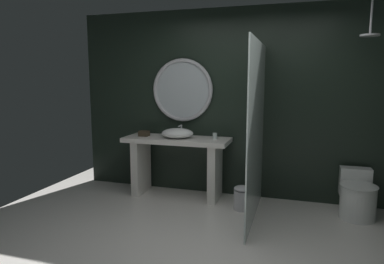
# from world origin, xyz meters

# --- Properties ---
(ground_plane) EXTENTS (5.76, 5.76, 0.00)m
(ground_plane) POSITION_xyz_m (0.00, 0.00, 0.00)
(ground_plane) COLOR silver
(back_wall_panel) EXTENTS (4.80, 0.10, 2.60)m
(back_wall_panel) POSITION_xyz_m (0.00, 1.90, 1.30)
(back_wall_panel) COLOR black
(back_wall_panel) RESTS_ON ground_plane
(vanity_counter) EXTENTS (1.47, 0.54, 0.84)m
(vanity_counter) POSITION_xyz_m (-0.85, 1.56, 0.55)
(vanity_counter) COLOR silver
(vanity_counter) RESTS_ON ground_plane
(vessel_sink) EXTENTS (0.44, 0.36, 0.17)m
(vessel_sink) POSITION_xyz_m (-0.83, 1.54, 0.90)
(vessel_sink) COLOR white
(vessel_sink) RESTS_ON vanity_counter
(tumbler_cup) EXTENTS (0.06, 0.06, 0.08)m
(tumbler_cup) POSITION_xyz_m (-0.32, 1.61, 0.88)
(tumbler_cup) COLOR silver
(tumbler_cup) RESTS_ON vanity_counter
(tissue_box) EXTENTS (0.14, 0.12, 0.08)m
(tissue_box) POSITION_xyz_m (-1.34, 1.55, 0.87)
(tissue_box) COLOR #3D3323
(tissue_box) RESTS_ON vanity_counter
(round_wall_mirror) EXTENTS (0.90, 0.06, 0.90)m
(round_wall_mirror) POSITION_xyz_m (-0.85, 1.81, 1.49)
(round_wall_mirror) COLOR #B7B7BC
(shower_glass_panel) EXTENTS (0.02, 1.49, 2.07)m
(shower_glass_panel) POSITION_xyz_m (0.29, 1.11, 1.03)
(shower_glass_panel) COLOR silver
(shower_glass_panel) RESTS_ON ground_plane
(rain_shower_head) EXTENTS (0.21, 0.21, 0.40)m
(rain_shower_head) POSITION_xyz_m (1.45, 1.36, 2.15)
(rain_shower_head) COLOR #B7B7BC
(toilet) EXTENTS (0.42, 0.60, 0.55)m
(toilet) POSITION_xyz_m (1.47, 1.49, 0.25)
(toilet) COLOR white
(toilet) RESTS_ON ground_plane
(waste_bin) EXTENTS (0.22, 0.22, 0.31)m
(waste_bin) POSITION_xyz_m (0.12, 1.31, 0.16)
(waste_bin) COLOR #B7B7BC
(waste_bin) RESTS_ON ground_plane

